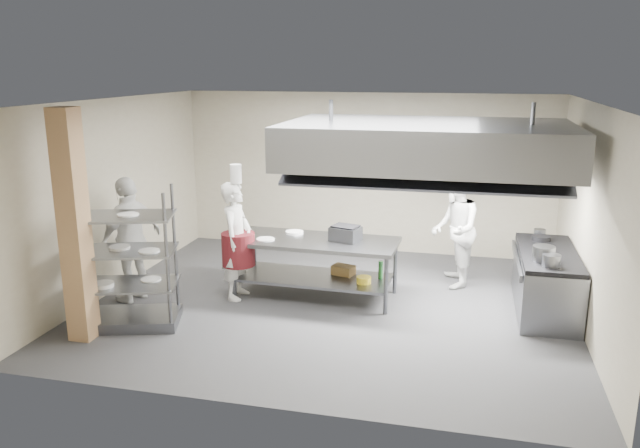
% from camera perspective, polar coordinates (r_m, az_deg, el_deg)
% --- Properties ---
extents(floor, '(7.00, 7.00, 0.00)m').
position_cam_1_polar(floor, '(9.43, 1.00, -7.36)').
color(floor, '#2C2C2E').
rests_on(floor, ground).
extents(ceiling, '(7.00, 7.00, 0.00)m').
position_cam_1_polar(ceiling, '(8.78, 1.09, 11.16)').
color(ceiling, silver).
rests_on(ceiling, wall_back).
extents(wall_back, '(7.00, 0.00, 7.00)m').
position_cam_1_polar(wall_back, '(11.88, 4.19, 4.67)').
color(wall_back, tan).
rests_on(wall_back, ground).
extents(wall_left, '(0.00, 6.00, 6.00)m').
position_cam_1_polar(wall_left, '(10.31, -18.33, 2.49)').
color(wall_left, tan).
rests_on(wall_left, ground).
extents(wall_right, '(0.00, 6.00, 6.00)m').
position_cam_1_polar(wall_right, '(8.93, 23.53, 0.28)').
color(wall_right, tan).
rests_on(wall_right, ground).
extents(column, '(0.30, 0.30, 3.00)m').
position_cam_1_polar(column, '(8.44, -21.55, -0.29)').
color(column, tan).
rests_on(column, floor).
extents(exhaust_hood, '(4.00, 2.50, 0.60)m').
position_cam_1_polar(exhaust_hood, '(9.05, 9.76, 7.23)').
color(exhaust_hood, gray).
rests_on(exhaust_hood, ceiling).
extents(hood_strip_a, '(1.60, 0.12, 0.04)m').
position_cam_1_polar(hood_strip_a, '(9.19, 4.05, 5.50)').
color(hood_strip_a, white).
rests_on(hood_strip_a, exhaust_hood).
extents(hood_strip_b, '(1.60, 0.12, 0.04)m').
position_cam_1_polar(hood_strip_b, '(9.08, 15.37, 4.91)').
color(hood_strip_b, white).
rests_on(hood_strip_b, exhaust_hood).
extents(wall_shelf, '(1.50, 0.28, 0.04)m').
position_cam_1_polar(wall_shelf, '(11.57, 12.90, 4.08)').
color(wall_shelf, gray).
rests_on(wall_shelf, wall_back).
extents(island, '(2.53, 1.11, 0.91)m').
position_cam_1_polar(island, '(9.62, -0.42, -4.04)').
color(island, gray).
rests_on(island, floor).
extents(island_worktop, '(2.53, 1.11, 0.06)m').
position_cam_1_polar(island_worktop, '(9.49, -0.43, -1.61)').
color(island_worktop, gray).
rests_on(island_worktop, island).
extents(island_undershelf, '(2.32, 1.00, 0.04)m').
position_cam_1_polar(island_undershelf, '(9.67, -0.42, -4.91)').
color(island_undershelf, slate).
rests_on(island_undershelf, island).
extents(pass_rack, '(1.44, 1.09, 1.91)m').
position_cam_1_polar(pass_rack, '(8.81, -17.20, -3.02)').
color(pass_rack, slate).
rests_on(pass_rack, floor).
extents(cooking_range, '(0.80, 2.00, 0.84)m').
position_cam_1_polar(cooking_range, '(9.64, 19.95, -5.11)').
color(cooking_range, slate).
rests_on(cooking_range, floor).
extents(range_top, '(0.78, 1.96, 0.06)m').
position_cam_1_polar(range_top, '(9.51, 20.18, -2.55)').
color(range_top, black).
rests_on(range_top, cooking_range).
extents(chef_head, '(0.44, 0.66, 1.81)m').
position_cam_1_polar(chef_head, '(9.53, -7.63, -1.52)').
color(chef_head, white).
rests_on(chef_head, floor).
extents(chef_line, '(0.81, 0.99, 1.88)m').
position_cam_1_polar(chef_line, '(10.18, 12.22, -0.48)').
color(chef_line, white).
rests_on(chef_line, floor).
extents(chef_plating, '(0.79, 1.21, 1.91)m').
position_cam_1_polar(chef_plating, '(9.76, -16.88, -1.35)').
color(chef_plating, silver).
rests_on(chef_plating, floor).
extents(griddle, '(0.50, 0.43, 0.21)m').
position_cam_1_polar(griddle, '(9.42, 2.34, -0.90)').
color(griddle, slate).
rests_on(griddle, island_worktop).
extents(wicker_basket, '(0.38, 0.31, 0.14)m').
position_cam_1_polar(wicker_basket, '(9.73, 2.15, -4.23)').
color(wicker_basket, brown).
rests_on(wicker_basket, island_undershelf).
extents(stockpot, '(0.30, 0.30, 0.21)m').
position_cam_1_polar(stockpot, '(9.00, 19.77, -2.55)').
color(stockpot, gray).
rests_on(stockpot, range_top).
extents(plate_stack, '(0.28, 0.28, 0.05)m').
position_cam_1_polar(plate_stack, '(8.91, -17.04, -5.14)').
color(plate_stack, white).
rests_on(plate_stack, pass_rack).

